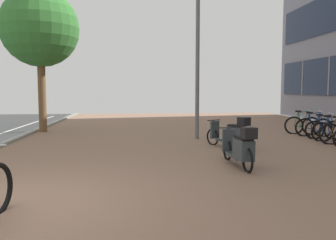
{
  "coord_description": "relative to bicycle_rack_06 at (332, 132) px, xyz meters",
  "views": [
    {
      "loc": [
        1.77,
        -5.21,
        1.77
      ],
      "look_at": [
        2.61,
        3.14,
        1.01
      ],
      "focal_mm": 36.16,
      "sensor_mm": 36.0,
      "label": 1
    }
  ],
  "objects": [
    {
      "name": "ground",
      "position": [
        -7.01,
        -5.54,
        -0.37
      ],
      "size": [
        21.0,
        40.0,
        0.13
      ],
      "color": "#2C2D2E"
    },
    {
      "name": "bicycle_rack_07",
      "position": [
        0.11,
        0.66,
        -0.0
      ],
      "size": [
        1.35,
        0.48,
        0.97
      ],
      "color": "black",
      "rests_on": "ground"
    },
    {
      "name": "scooter_mid",
      "position": [
        -4.29,
        -3.4,
        0.11
      ],
      "size": [
        0.52,
        1.9,
        1.0
      ],
      "color": "black",
      "rests_on": "ground"
    },
    {
      "name": "street_tree",
      "position": [
        -10.48,
        3.83,
        3.92
      ],
      "size": [
        3.17,
        3.17,
        5.87
      ],
      "color": "brown",
      "rests_on": "ground"
    },
    {
      "name": "bicycle_rack_09",
      "position": [
        -0.01,
        1.98,
        0.01
      ],
      "size": [
        1.32,
        0.6,
        1.02
      ],
      "color": "black",
      "rests_on": "ground"
    },
    {
      "name": "lamp_post",
      "position": [
        -4.43,
        1.13,
        2.81
      ],
      "size": [
        0.2,
        0.52,
        5.67
      ],
      "color": "slate",
      "rests_on": "ground"
    },
    {
      "name": "bicycle_rack_08",
      "position": [
        0.09,
        1.32,
        0.01
      ],
      "size": [
        1.37,
        0.49,
        1.01
      ],
      "color": "black",
      "rests_on": "ground"
    },
    {
      "name": "scooter_near",
      "position": [
        -3.76,
        -0.96,
        0.11
      ],
      "size": [
        1.03,
        1.64,
        1.01
      ],
      "color": "black",
      "rests_on": "ground"
    },
    {
      "name": "bicycle_rack_06",
      "position": [
        0.0,
        0.0,
        0.0
      ],
      "size": [
        1.26,
        0.59,
        0.98
      ],
      "color": "black",
      "rests_on": "ground"
    }
  ]
}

